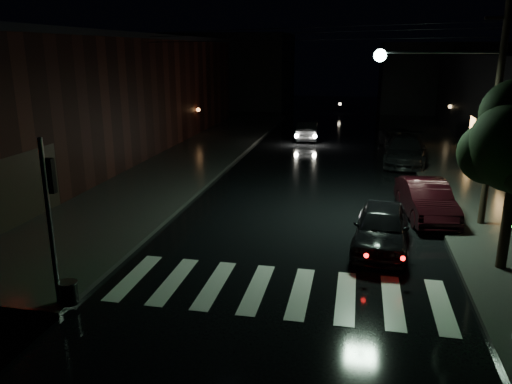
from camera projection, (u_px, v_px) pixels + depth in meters
The scene contains 14 objects.
ground at pixel (167, 289), 13.62m from camera, with size 120.00×120.00×0.00m, color black.
sidewalk_left at pixel (175, 166), 27.75m from camera, with size 6.00×44.00×0.15m, color #282826.
sidewalk_right at pixel (460, 179), 24.87m from camera, with size 4.00×44.00×0.15m, color #282826.
building_left at pixel (74, 98), 30.04m from camera, with size 10.00×36.00×7.00m, color black.
building_far_left at pixel (228, 70), 56.84m from camera, with size 14.00×10.00×8.00m, color black.
building_far_right at pixel (449, 77), 52.36m from camera, with size 14.00×10.00×7.00m, color black.
crosswalk at pixel (278, 291), 13.52m from camera, with size 9.00×3.00×0.01m, color beige.
signal_pole_corner at pixel (60, 251), 12.24m from camera, with size 0.68×0.61×4.20m.
utility_pole at pixel (476, 101), 17.26m from camera, with size 4.92×0.44×8.00m.
parked_car_a at pixel (381, 227), 16.24m from camera, with size 1.71×4.26×1.45m, color black.
parked_car_b at pixel (426, 200), 19.19m from camera, with size 1.55×4.45×1.47m, color black.
parked_car_c at pixel (405, 150), 28.34m from camera, with size 2.20×5.40×1.57m, color black.
parked_car_d at pixel (399, 139), 32.84m from camera, with size 2.11×4.58×1.27m, color black.
oncoming_car at pixel (307, 130), 36.01m from camera, with size 1.43×4.10×1.35m, color black.
Camera 1 is at (4.85, -11.63, 6.30)m, focal length 35.00 mm.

